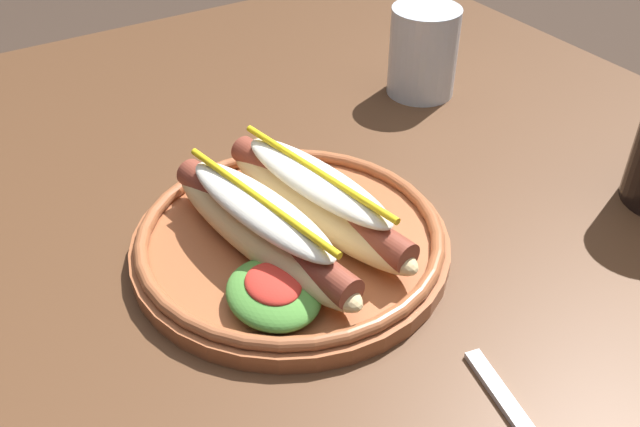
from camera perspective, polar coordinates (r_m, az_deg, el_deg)
dining_table at (r=0.69m, az=10.04°, el=-9.68°), size 1.29×0.86×0.74m
hot_dog_plate at (r=0.60m, az=-2.49°, el=-1.45°), size 0.27×0.27×0.08m
extra_cup at (r=0.85m, az=8.40°, el=12.92°), size 0.08×0.08×0.10m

